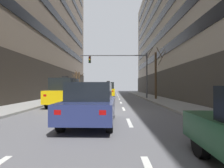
{
  "coord_description": "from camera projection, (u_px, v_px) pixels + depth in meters",
  "views": [
    {
      "loc": [
        0.85,
        -11.28,
        1.59
      ],
      "look_at": [
        0.57,
        17.59,
        1.93
      ],
      "focal_mm": 30.28,
      "sensor_mm": 36.0,
      "label": 1
    }
  ],
  "objects": [
    {
      "name": "ground_plane",
      "position": [
        100.0,
        113.0,
        11.27
      ],
      "size": [
        120.0,
        120.0,
        0.0
      ],
      "primitive_type": "plane",
      "color": "slate"
    },
    {
      "name": "sidewalk_right",
      "position": [
        201.0,
        112.0,
        11.21
      ],
      "size": [
        2.89,
        80.0,
        0.14
      ],
      "primitive_type": "cube",
      "color": "gray",
      "rests_on": "ground"
    },
    {
      "name": "lane_stripe_l1_s3",
      "position": [
        60.0,
        122.0,
        8.28
      ],
      "size": [
        0.16,
        2.0,
        0.01
      ],
      "primitive_type": "cube",
      "color": "silver",
      "rests_on": "ground"
    },
    {
      "name": "lane_stripe_l1_s4",
      "position": [
        80.0,
        109.0,
        13.28
      ],
      "size": [
        0.16,
        2.0,
        0.01
      ],
      "primitive_type": "cube",
      "color": "silver",
      "rests_on": "ground"
    },
    {
      "name": "lane_stripe_l1_s5",
      "position": [
        89.0,
        103.0,
        18.28
      ],
      "size": [
        0.16,
        2.0,
        0.01
      ],
      "primitive_type": "cube",
      "color": "silver",
      "rests_on": "ground"
    },
    {
      "name": "lane_stripe_l1_s6",
      "position": [
        95.0,
        99.0,
        23.28
      ],
      "size": [
        0.16,
        2.0,
        0.01
      ],
      "primitive_type": "cube",
      "color": "silver",
      "rests_on": "ground"
    },
    {
      "name": "lane_stripe_l1_s7",
      "position": [
        98.0,
        97.0,
        28.28
      ],
      "size": [
        0.16,
        2.0,
        0.01
      ],
      "primitive_type": "cube",
      "color": "silver",
      "rests_on": "ground"
    },
    {
      "name": "lane_stripe_l1_s8",
      "position": [
        100.0,
        95.0,
        33.28
      ],
      "size": [
        0.16,
        2.0,
        0.01
      ],
      "primitive_type": "cube",
      "color": "silver",
      "rests_on": "ground"
    },
    {
      "name": "lane_stripe_l1_s9",
      "position": [
        102.0,
        94.0,
        38.28
      ],
      "size": [
        0.16,
        2.0,
        0.01
      ],
      "primitive_type": "cube",
      "color": "silver",
      "rests_on": "ground"
    },
    {
      "name": "lane_stripe_l1_s10",
      "position": [
        104.0,
        93.0,
        43.28
      ],
      "size": [
        0.16,
        2.0,
        0.01
      ],
      "primitive_type": "cube",
      "color": "silver",
      "rests_on": "ground"
    },
    {
      "name": "lane_stripe_l2_s3",
      "position": [
        129.0,
        122.0,
        8.25
      ],
      "size": [
        0.16,
        2.0,
        0.01
      ],
      "primitive_type": "cube",
      "color": "silver",
      "rests_on": "ground"
    },
    {
      "name": "lane_stripe_l2_s4",
      "position": [
        123.0,
        109.0,
        13.25
      ],
      "size": [
        0.16,
        2.0,
        0.01
      ],
      "primitive_type": "cube",
      "color": "silver",
      "rests_on": "ground"
    },
    {
      "name": "lane_stripe_l2_s5",
      "position": [
        121.0,
        103.0,
        18.25
      ],
      "size": [
        0.16,
        2.0,
        0.01
      ],
      "primitive_type": "cube",
      "color": "silver",
      "rests_on": "ground"
    },
    {
      "name": "lane_stripe_l2_s6",
      "position": [
        119.0,
        99.0,
        23.25
      ],
      "size": [
        0.16,
        2.0,
        0.01
      ],
      "primitive_type": "cube",
      "color": "silver",
      "rests_on": "ground"
    },
    {
      "name": "lane_stripe_l2_s7",
      "position": [
        118.0,
        97.0,
        28.25
      ],
      "size": [
        0.16,
        2.0,
        0.01
      ],
      "primitive_type": "cube",
      "color": "silver",
      "rests_on": "ground"
    },
    {
      "name": "lane_stripe_l2_s8",
      "position": [
        118.0,
        95.0,
        33.25
      ],
      "size": [
        0.16,
        2.0,
        0.01
      ],
      "primitive_type": "cube",
      "color": "silver",
      "rests_on": "ground"
    },
    {
      "name": "lane_stripe_l2_s9",
      "position": [
        117.0,
        94.0,
        38.25
      ],
      "size": [
        0.16,
        2.0,
        0.01
      ],
      "primitive_type": "cube",
      "color": "silver",
      "rests_on": "ground"
    },
    {
      "name": "lane_stripe_l2_s10",
      "position": [
        117.0,
        93.0,
        43.25
      ],
      "size": [
        0.16,
        2.0,
        0.01
      ],
      "primitive_type": "cube",
      "color": "silver",
      "rests_on": "ground"
    },
    {
      "name": "taxi_driving_0",
      "position": [
        65.0,
        92.0,
        14.86
      ],
      "size": [
        2.09,
        4.63,
        2.39
      ],
      "color": "black",
      "rests_on": "ground"
    },
    {
      "name": "car_driving_1",
      "position": [
        91.0,
        104.0,
        7.89
      ],
      "size": [
        2.04,
        4.68,
        1.74
      ],
      "color": "black",
      "rests_on": "ground"
    },
    {
      "name": "car_driving_2",
      "position": [
        83.0,
        93.0,
        23.62
      ],
      "size": [
        1.88,
        4.26,
        1.58
      ],
      "color": "black",
      "rests_on": "ground"
    },
    {
      "name": "taxi_driving_3",
      "position": [
        108.0,
        90.0,
        26.53
      ],
      "size": [
        1.89,
        4.45,
        2.33
      ],
      "color": "black",
      "rests_on": "ground"
    },
    {
      "name": "traffic_signal_0",
      "position": [
        125.0,
        66.0,
        23.65
      ],
      "size": [
        8.52,
        0.35,
        5.65
      ],
      "color": "#4C4C51",
      "rests_on": "sidewalk_right"
    },
    {
      "name": "street_tree_0",
      "position": [
        156.0,
        73.0,
        22.02
      ],
      "size": [
        2.1,
        1.84,
        6.16
      ],
      "color": "#4C3823",
      "rests_on": "sidewalk_right"
    },
    {
      "name": "street_tree_1",
      "position": [
        76.0,
        82.0,
        33.21
      ],
      "size": [
        2.01,
        1.92,
        4.35
      ],
      "color": "#4C3823",
      "rests_on": "sidewalk_left"
    },
    {
      "name": "street_tree_2",
      "position": [
        79.0,
        82.0,
        35.61
      ],
      "size": [
        2.04,
        2.14,
        4.53
      ],
      "color": "#4C3823",
      "rests_on": "sidewalk_left"
    }
  ]
}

